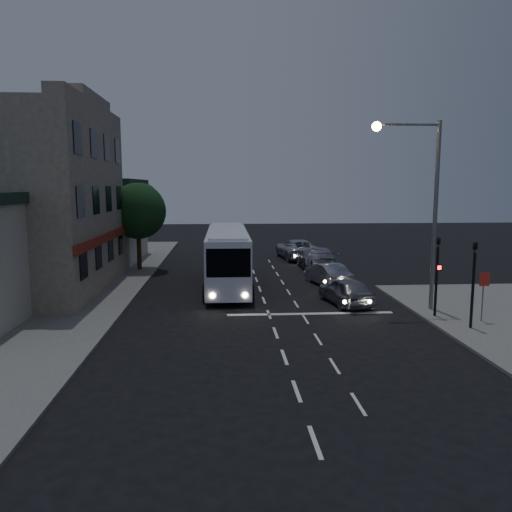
{
  "coord_description": "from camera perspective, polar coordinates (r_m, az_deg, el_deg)",
  "views": [
    {
      "loc": [
        -2.15,
        -21.08,
        6.07
      ],
      "look_at": [
        -0.32,
        6.47,
        2.2
      ],
      "focal_mm": 35.0,
      "sensor_mm": 36.0,
      "label": 1
    }
  ],
  "objects": [
    {
      "name": "ground",
      "position": [
        22.04,
        1.97,
        -8.01
      ],
      "size": [
        120.0,
        120.0,
        0.0
      ],
      "primitive_type": "plane",
      "color": "black"
    },
    {
      "name": "sidewalk_far",
      "position": [
        31.61,
        -23.84,
        -3.67
      ],
      "size": [
        12.0,
        50.0,
        0.12
      ],
      "primitive_type": "cube",
      "color": "slate",
      "rests_on": "ground"
    },
    {
      "name": "road_markings",
      "position": [
        25.36,
        4.12,
        -5.88
      ],
      "size": [
        8.0,
        30.55,
        0.01
      ],
      "color": "silver",
      "rests_on": "ground"
    },
    {
      "name": "tour_bus",
      "position": [
        30.22,
        -3.29,
        0.03
      ],
      "size": [
        2.71,
        11.46,
        3.51
      ],
      "rotation": [
        0.0,
        0.0,
        -0.0
      ],
      "color": "white",
      "rests_on": "ground"
    },
    {
      "name": "car_suv",
      "position": [
        26.22,
        10.24,
        -3.93
      ],
      "size": [
        2.44,
        4.45,
        1.44
      ],
      "primitive_type": "imported",
      "rotation": [
        0.0,
        0.0,
        3.33
      ],
      "color": "gray",
      "rests_on": "ground"
    },
    {
      "name": "car_sedan_a",
      "position": [
        31.14,
        8.14,
        -2.05
      ],
      "size": [
        2.36,
        4.4,
        1.38
      ],
      "primitive_type": "imported",
      "rotation": [
        0.0,
        0.0,
        3.37
      ],
      "color": "#9392A3",
      "rests_on": "ground"
    },
    {
      "name": "car_sedan_b",
      "position": [
        36.79,
        6.94,
        -0.26
      ],
      "size": [
        2.34,
        5.74,
        1.66
      ],
      "primitive_type": "imported",
      "rotation": [
        0.0,
        0.0,
        3.14
      ],
      "color": "gray",
      "rests_on": "ground"
    },
    {
      "name": "car_sedan_c",
      "position": [
        42.22,
        4.7,
        0.81
      ],
      "size": [
        3.35,
        6.16,
        1.64
      ],
      "primitive_type": "imported",
      "rotation": [
        0.0,
        0.0,
        3.25
      ],
      "color": "#ABACB9",
      "rests_on": "ground"
    },
    {
      "name": "traffic_signal_main",
      "position": [
        24.21,
        20.01,
        -1.18
      ],
      "size": [
        0.25,
        0.35,
        4.1
      ],
      "color": "black",
      "rests_on": "sidewalk_near"
    },
    {
      "name": "traffic_signal_side",
      "position": [
        22.75,
        23.62,
        -1.93
      ],
      "size": [
        0.18,
        0.15,
        4.1
      ],
      "color": "black",
      "rests_on": "sidewalk_near"
    },
    {
      "name": "regulatory_sign",
      "position": [
        24.2,
        24.58,
        -3.41
      ],
      "size": [
        0.45,
        0.12,
        2.2
      ],
      "color": "slate",
      "rests_on": "sidewalk_near"
    },
    {
      "name": "streetlight",
      "position": [
        25.14,
        18.53,
        6.8
      ],
      "size": [
        3.32,
        0.44,
        9.0
      ],
      "color": "slate",
      "rests_on": "sidewalk_near"
    },
    {
      "name": "main_building",
      "position": [
        31.39,
        -26.02,
        5.51
      ],
      "size": [
        10.12,
        12.0,
        11.0
      ],
      "color": "#756350",
      "rests_on": "sidewalk_far"
    },
    {
      "name": "low_building_north",
      "position": [
        42.7,
        -19.26,
        3.94
      ],
      "size": [
        9.4,
        9.4,
        6.5
      ],
      "color": "#C2B295",
      "rests_on": "sidewalk_far"
    },
    {
      "name": "street_tree",
      "position": [
        36.64,
        -13.37,
        5.31
      ],
      "size": [
        4.0,
        4.0,
        6.2
      ],
      "color": "black",
      "rests_on": "sidewalk_far"
    }
  ]
}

